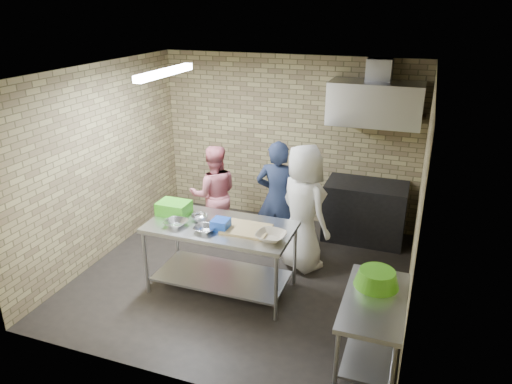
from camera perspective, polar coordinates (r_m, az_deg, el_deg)
floor at (r=6.55m, az=-1.44°, el=-9.89°), size 4.20×4.20×0.00m
ceiling at (r=5.61m, az=-1.70°, el=14.23°), size 4.20×4.20×0.00m
back_wall at (r=7.75m, az=3.83°, el=6.16°), size 4.20×0.06×2.70m
front_wall at (r=4.32m, az=-11.29°, el=-7.66°), size 4.20×0.06×2.70m
left_wall at (r=6.95m, az=-17.95°, el=3.24°), size 0.06×4.00×2.70m
right_wall at (r=5.59m, az=18.96°, el=-1.41°), size 0.06×4.00×2.70m
prep_table at (r=6.06m, az=-4.17°, el=-7.80°), size 1.80×0.90×0.90m
side_counter at (r=5.11m, az=13.64°, el=-15.78°), size 0.60×1.20×0.75m
stove at (r=7.49m, az=12.87°, el=-2.28°), size 1.20×0.70×0.90m
range_hood at (r=7.04m, az=14.06°, el=10.23°), size 1.30×0.60×0.60m
hood_duct at (r=7.12m, az=14.54°, el=13.99°), size 0.35×0.30×0.30m
wall_shelf at (r=7.24m, az=16.48°, el=8.84°), size 0.80×0.20×0.04m
fluorescent_fixture at (r=6.05m, az=-10.81°, el=13.86°), size 0.10×1.25×0.08m
green_crate at (r=6.21m, az=-9.78°, el=-1.86°), size 0.40×0.30×0.16m
blue_tub at (r=5.73m, az=-4.25°, el=-3.88°), size 0.20×0.20×0.13m
cutting_board at (r=5.71m, az=-1.15°, el=-4.46°), size 0.55×0.42×0.03m
mixing_bowl_a at (r=5.89m, az=-9.55°, el=-3.72°), size 0.30×0.30×0.07m
mixing_bowl_b at (r=6.00m, az=-6.73°, el=-3.06°), size 0.23×0.23×0.07m
mixing_bowl_c at (r=5.70m, az=-6.11°, el=-4.45°), size 0.28×0.28×0.06m
ceramic_bowl at (r=5.49m, az=1.80°, el=-5.32°), size 0.37×0.37×0.08m
green_basin at (r=5.06m, az=14.23°, el=-9.93°), size 0.46×0.46×0.17m
bottle_red at (r=7.24m, az=14.58°, el=9.92°), size 0.07×0.07×0.18m
bottle_green at (r=7.22m, az=17.76°, el=9.43°), size 0.06×0.06×0.15m
man_navy at (r=6.74m, az=2.57°, el=-0.81°), size 0.65×0.45×1.69m
woman_pink at (r=7.15m, az=-5.02°, el=-0.29°), size 0.92×0.85×1.51m
woman_white at (r=6.40m, az=5.67°, el=-1.91°), size 1.02×0.96×1.75m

